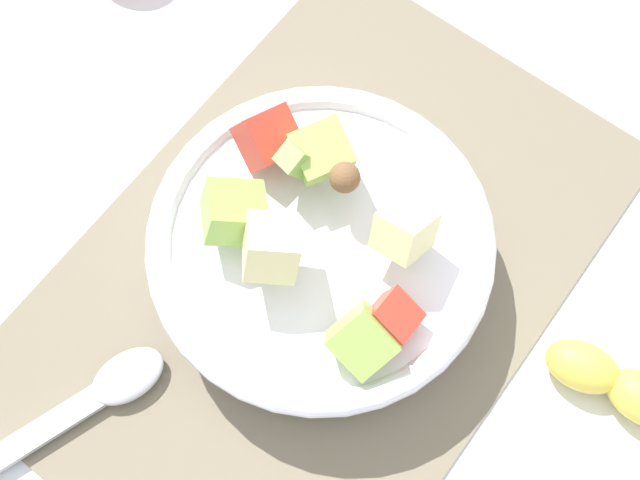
% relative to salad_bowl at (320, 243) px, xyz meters
% --- Properties ---
extents(ground_plane, '(2.40, 2.40, 0.00)m').
position_rel_salad_bowl_xyz_m(ground_plane, '(0.00, 0.00, -0.04)').
color(ground_plane, silver).
extents(placemat, '(0.49, 0.33, 0.01)m').
position_rel_salad_bowl_xyz_m(placemat, '(0.00, 0.00, -0.04)').
color(placemat, '#756B56').
rests_on(placemat, ground_plane).
extents(salad_bowl, '(0.25, 0.25, 0.12)m').
position_rel_salad_bowl_xyz_m(salad_bowl, '(0.00, 0.00, 0.00)').
color(salad_bowl, white).
rests_on(salad_bowl, placemat).
extents(serving_spoon, '(0.20, 0.09, 0.01)m').
position_rel_salad_bowl_xyz_m(serving_spoon, '(0.20, -0.07, -0.03)').
color(serving_spoon, '#B7B7BC').
rests_on(serving_spoon, placemat).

